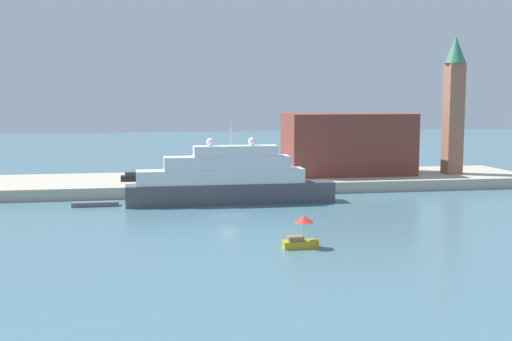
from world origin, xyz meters
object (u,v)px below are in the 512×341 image
Objects in this scene: work_barge at (95,204)px; bell_tower at (454,99)px; parked_car at (135,177)px; large_yacht at (228,181)px; person_figure at (161,180)px; mooring_bollard at (233,181)px; small_motorboat at (301,235)px; harbor_building at (348,144)px.

bell_tower reaches higher than work_barge.
bell_tower reaches higher than parked_car.
person_figure is (-9.15, 9.26, -0.82)m from large_yacht.
person_figure reaches higher than mooring_bollard.
work_barge is 14.22m from parked_car.
large_yacht reaches higher than parked_car.
small_motorboat reaches higher than parked_car.
mooring_bollard reaches higher than work_barge.
person_figure is (-50.46, -5.30, -12.25)m from bell_tower.
harbor_building is 0.91× the size of bell_tower.
bell_tower is at bearing -7.85° from harbor_building.
parked_car is 6.40m from person_figure.
bell_tower is (18.15, -2.50, 7.73)m from harbor_building.
person_figure is at bearing -174.01° from bell_tower.
parked_car is at bearing 132.90° from large_yacht.
large_yacht is at bearing -47.10° from parked_car.
large_yacht is 4.69× the size of work_barge.
harbor_building is 19.89m from bell_tower.
harbor_building is at bearing 22.38° from mooring_bollard.
small_motorboat is 0.56× the size of work_barge.
bell_tower is (59.82, 13.38, 14.42)m from work_barge.
small_motorboat is 39.33m from person_figure.
large_yacht reaches higher than mooring_bollard.
harbor_building reaches higher than person_figure.
small_motorboat reaches higher than work_barge.
bell_tower is at bearing 0.36° from parked_car.
harbor_building is (19.59, 45.00, 5.65)m from small_motorboat.
bell_tower is 41.93m from mooring_bollard.
small_motorboat is at bearing -87.21° from mooring_bollard.
work_barge is (-22.07, 29.11, -1.04)m from small_motorboat.
mooring_bollard is at bearing -170.95° from bell_tower.
mooring_bollard is (10.95, -0.99, -0.28)m from person_figure.
work_barge is at bearing -112.11° from parked_car.
work_barge is 1.40× the size of parked_car.
work_barge is 21.59m from mooring_bollard.
parked_car is at bearing 129.34° from person_figure.
person_figure is (-12.72, 37.20, 1.13)m from small_motorboat.
parked_car reaches higher than work_barge.
small_motorboat is 36.25m from mooring_bollard.
bell_tower is 52.20m from person_figure.
large_yacht is 13.04m from person_figure.
person_figure is (-32.31, -7.80, -4.52)m from harbor_building.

